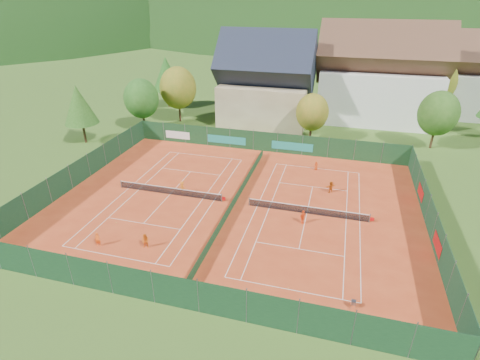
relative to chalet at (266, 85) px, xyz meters
name	(u,v)px	position (x,y,z in m)	size (l,w,h in m)	color
ground	(235,204)	(3.00, -30.00, -6.64)	(600.00, 600.00, 0.00)	#35591B
clay_pad	(235,204)	(3.00, -30.00, -6.62)	(40.00, 32.00, 0.01)	#BC3D1B
court_markings_left	(170,194)	(-5.00, -30.00, -6.61)	(11.03, 23.83, 0.00)	white
court_markings_right	(307,214)	(11.00, -30.00, -6.61)	(11.03, 23.83, 0.00)	white
tennis_net_left	(171,191)	(-4.85, -30.00, -6.12)	(13.30, 0.10, 1.02)	#59595B
tennis_net_right	(309,210)	(11.15, -30.00, -6.12)	(13.30, 0.10, 1.02)	#59595B
court_divider	(235,200)	(3.00, -30.00, -6.12)	(0.03, 28.80, 1.00)	#153B1F
fence_north	(262,142)	(2.54, -14.01, -5.16)	(40.00, 0.10, 3.00)	#14391C
fence_south	(175,292)	(3.00, -46.00, -5.12)	(40.00, 0.04, 3.00)	#12331B
fence_west	(80,171)	(-17.00, -30.00, -5.12)	(0.04, 32.00, 3.00)	#13351E
fence_east	(431,218)	(23.00, -29.95, -5.14)	(0.09, 32.00, 3.00)	#153B22
chalet	(266,85)	(0.00, 0.00, 0.00)	(16.20, 12.00, 16.00)	beige
hotel_block_a	(379,80)	(19.00, 6.00, 0.76)	(21.60, 11.00, 17.25)	silver
hotel_block_b	(455,79)	(33.00, 14.00, -0.01)	(17.28, 10.00, 15.50)	silver
tree_west_front	(141,99)	(-19.00, -10.00, -1.23)	(5.72, 5.72, 8.69)	#422F17
tree_west_mid	(178,88)	(-15.00, -4.00, -0.56)	(6.44, 6.44, 9.78)	#4C2D1B
tree_west_back	(166,74)	(-21.00, 4.00, 0.11)	(5.60, 5.60, 10.00)	#432C18
tree_center	(312,112)	(9.00, -8.00, -1.91)	(5.01, 5.01, 7.60)	#422717
tree_east_front	(438,113)	(27.00, -6.00, -1.23)	(5.72, 5.72, 8.69)	#452D18
tree_west_side	(79,105)	(-25.00, -18.00, -0.56)	(5.04, 5.04, 9.00)	#432A18
tree_east_back	(435,82)	(29.00, 10.00, 0.12)	(7.15, 7.15, 10.86)	#412F17
mountain_backdrop	(371,91)	(31.54, 203.48, -46.26)	(820.00, 530.00, 242.00)	black
ball_hopper	(354,302)	(15.86, -42.53, -6.07)	(0.34, 0.34, 0.80)	slate
loose_ball_0	(117,223)	(-7.72, -37.07, -6.59)	(0.07, 0.07, 0.07)	#CCD833
loose_ball_1	(288,288)	(10.83, -41.76, -6.59)	(0.07, 0.07, 0.07)	#CCD833
loose_ball_2	(281,183)	(7.11, -23.77, -6.59)	(0.07, 0.07, 0.07)	#CCD833
loose_ball_3	(205,168)	(-3.59, -22.08, -6.59)	(0.07, 0.07, 0.07)	#CCD833
player_left_near	(98,239)	(-7.21, -40.88, -5.91)	(0.52, 0.34, 1.42)	#FF5F16
player_left_mid	(146,241)	(-2.73, -40.00, -5.87)	(0.73, 0.57, 1.51)	orange
player_left_far	(182,187)	(-3.74, -29.20, -5.89)	(0.95, 0.54, 1.46)	orange
player_right_near	(303,217)	(10.76, -31.99, -5.85)	(0.90, 0.38, 1.54)	#FD5016
player_right_far_a	(316,166)	(10.91, -18.54, -6.04)	(0.58, 0.37, 1.18)	#DD4613
player_right_far_b	(331,187)	(13.15, -24.45, -5.90)	(1.35, 0.43, 1.45)	#CB5812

